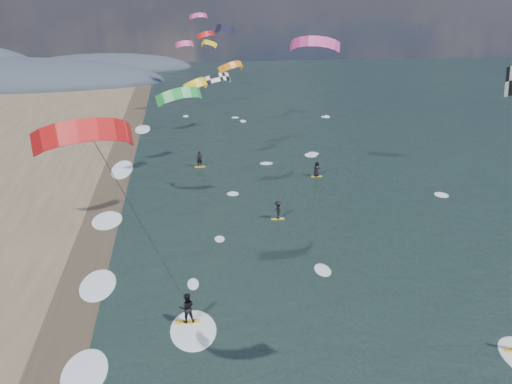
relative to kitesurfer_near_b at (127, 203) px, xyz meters
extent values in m
cube|color=#382D23|center=(-4.35, 4.47, -9.12)|extent=(3.00, 240.00, 0.00)
ellipsoid|color=#3D4756|center=(-32.35, 94.47, -9.13)|extent=(64.00, 24.00, 10.00)
ellipsoid|color=#3D4756|center=(-14.35, 114.47, -9.13)|extent=(40.00, 18.00, 7.00)
cube|color=gold|center=(2.40, 4.32, -9.09)|extent=(1.42, 0.44, 0.07)
imported|color=black|center=(2.40, 4.32, -8.16)|extent=(0.92, 0.74, 1.81)
ellipsoid|color=white|center=(2.70, 3.52, -9.13)|extent=(2.60, 4.20, 0.12)
cylinder|color=black|center=(0.65, 1.32, -2.04)|extent=(0.02, 0.02, 13.50)
cube|color=gold|center=(10.12, 18.87, -9.10)|extent=(1.10, 0.35, 0.05)
imported|color=black|center=(10.12, 18.87, -8.31)|extent=(0.72, 1.07, 1.54)
cube|color=gold|center=(15.92, 29.43, -9.10)|extent=(1.10, 0.35, 0.05)
imported|color=black|center=(15.92, 29.43, -8.32)|extent=(0.86, 0.70, 1.51)
cube|color=gold|center=(4.33, 34.27, -9.10)|extent=(1.10, 0.35, 0.05)
imported|color=black|center=(4.33, 34.27, -8.23)|extent=(0.71, 0.57, 1.70)
ellipsoid|color=white|center=(-3.15, 0.47, -9.13)|extent=(2.40, 5.40, 0.11)
ellipsoid|color=white|center=(-3.15, 9.47, -9.13)|extent=(2.40, 5.40, 0.11)
ellipsoid|color=white|center=(-3.15, 20.47, -9.13)|extent=(2.40, 5.40, 0.11)
ellipsoid|color=white|center=(-3.15, 34.47, -9.13)|extent=(2.40, 5.40, 0.11)
ellipsoid|color=white|center=(-3.15, 52.47, -9.13)|extent=(2.40, 5.40, 0.11)
camera|label=1|loc=(2.55, -24.14, 9.04)|focal=40.00mm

